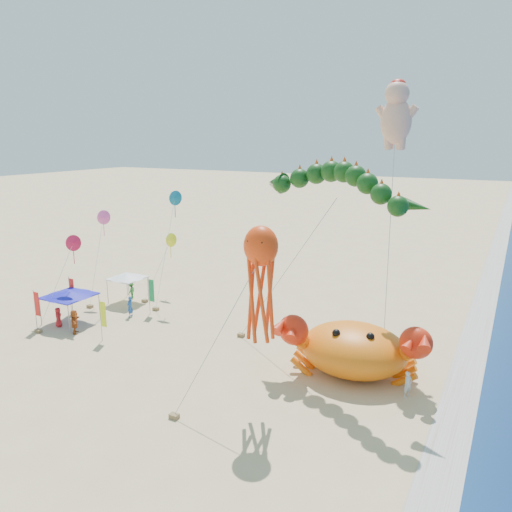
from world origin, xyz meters
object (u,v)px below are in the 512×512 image
at_px(cherub_kite, 396,113).
at_px(octopus_kite, 261,275).
at_px(crab_inflatable, 353,348).
at_px(canopy_white, 127,276).
at_px(canopy_blue, 69,293).
at_px(dragon_kite, 335,189).

height_order(cherub_kite, octopus_kite, cherub_kite).
height_order(crab_inflatable, canopy_white, crab_inflatable).
bearing_deg(canopy_white, canopy_blue, -95.32).
height_order(crab_inflatable, canopy_blue, crab_inflatable).
height_order(dragon_kite, canopy_blue, dragon_kite).
distance_m(crab_inflatable, canopy_blue, 22.79).
relative_size(dragon_kite, canopy_blue, 3.53).
bearing_deg(canopy_blue, cherub_kite, 22.00).
relative_size(octopus_kite, canopy_white, 3.36).
distance_m(crab_inflatable, octopus_kite, 9.07).
bearing_deg(canopy_blue, canopy_white, 84.68).
bearing_deg(dragon_kite, canopy_white, 170.41).
height_order(dragon_kite, cherub_kite, cherub_kite).
distance_m(dragon_kite, canopy_white, 22.48).
relative_size(dragon_kite, octopus_kite, 1.30).
bearing_deg(canopy_blue, crab_inflatable, 4.74).
relative_size(crab_inflatable, cherub_kite, 0.50).
xyz_separation_m(crab_inflatable, dragon_kite, (-1.85, 0.77, 9.72)).
relative_size(crab_inflatable, canopy_white, 3.01).
bearing_deg(canopy_white, cherub_kite, 8.02).
bearing_deg(cherub_kite, canopy_white, -171.98).
bearing_deg(octopus_kite, canopy_blue, 167.67).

